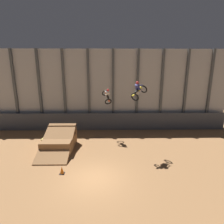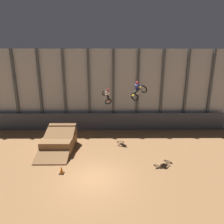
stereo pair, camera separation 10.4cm
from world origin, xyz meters
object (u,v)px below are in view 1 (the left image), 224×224
rider_bike_left_air (107,96)px  hay_bale_trackside (45,141)px  dirt_ramp (60,141)px  rider_bike_right_air (139,91)px  traffic_cone_near_ramp (62,170)px

rider_bike_left_air → hay_bale_trackside: size_ratio=2.05×
rider_bike_left_air → hay_bale_trackside: bearing=175.0°
dirt_ramp → rider_bike_right_air: bearing=-8.6°
dirt_ramp → hay_bale_trackside: 2.29m
dirt_ramp → traffic_cone_near_ramp: bearing=-73.0°
rider_bike_right_air → traffic_cone_near_ramp: size_ratio=2.98×
dirt_ramp → traffic_cone_near_ramp: size_ratio=8.21×
dirt_ramp → rider_bike_right_air: rider_bike_right_air is taller
rider_bike_left_air → hay_bale_trackside: 7.93m
dirt_ramp → rider_bike_left_air: rider_bike_left_air is taller
rider_bike_left_air → rider_bike_right_air: bearing=-69.9°
traffic_cone_near_ramp → dirt_ramp: bearing=107.0°
traffic_cone_near_ramp → hay_bale_trackside: bearing=119.6°
rider_bike_right_air → rider_bike_left_air: bearing=169.0°
rider_bike_right_air → hay_bale_trackside: 10.89m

